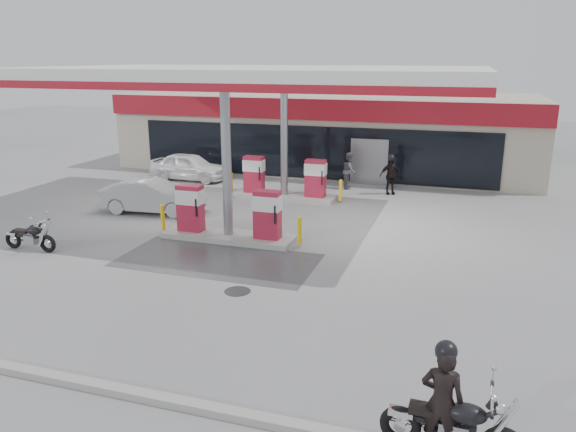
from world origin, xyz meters
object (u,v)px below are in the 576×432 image
main_motorcycle (453,427)px  parked_motorcycle (31,237)px  biker_main (442,401)px  parked_car_left (241,156)px  pump_island_far (284,182)px  sedan_white (189,166)px  biker_walking (390,176)px  hatchback_silver (152,196)px  attendant (350,170)px  pump_island_near (228,219)px

main_motorcycle → parked_motorcycle: 14.35m
biker_main → parked_car_left: bearing=-55.6°
pump_island_far → main_motorcycle: bearing=-62.8°
biker_main → sedan_white: size_ratio=0.45×
biker_walking → hatchback_silver: bearing=-172.2°
pump_island_far → hatchback_silver: 5.70m
sedan_white → parked_car_left: sedan_white is taller
pump_island_far → main_motorcycle: pump_island_far is taller
sedan_white → attendant: 8.04m
main_motorcycle → parked_motorcycle: bearing=158.0°
pump_island_far → biker_main: (7.41, -14.80, 0.19)m
sedan_white → biker_walking: biker_walking is taller
parked_motorcycle → attendant: (7.80, 11.80, 0.41)m
pump_island_near → pump_island_far: same height
main_motorcycle → sedan_white: sedan_white is taller
pump_island_near → parked_motorcycle: size_ratio=2.69×
parked_car_left → biker_walking: size_ratio=2.57×
pump_island_far → pump_island_near: bearing=-90.0°
pump_island_near → main_motorcycle: 11.63m
main_motorcycle → pump_island_far: bearing=119.1°
parked_motorcycle → parked_car_left: (1.01, 14.94, 0.20)m
pump_island_far → biker_walking: pump_island_far is taller
parked_motorcycle → hatchback_silver: hatchback_silver is taller
attendant → hatchback_silver: (-6.54, -6.60, -0.18)m
sedan_white → biker_main: bearing=-140.1°
attendant → parked_car_left: attendant is taller
main_motorcycle → hatchback_silver: (-11.86, 11.00, 0.17)m
biker_main → parked_car_left: biker_main is taller
parked_motorcycle → sedan_white: (-0.22, 11.20, 0.24)m
main_motorcycle → biker_walking: size_ratio=1.29×
parked_motorcycle → sedan_white: bearing=90.6°
parked_motorcycle → sedan_white: sedan_white is taller
biker_main → hatchback_silver: bearing=-38.8°
pump_island_far → sedan_white: bearing=159.0°
biker_main → biker_walking: bearing=-75.0°
sedan_white → attendant: size_ratio=2.35×
main_motorcycle → sedan_white: (-13.34, 17.00, 0.18)m
main_motorcycle → sedan_white: bearing=130.0°
pump_island_near → sedan_white: 10.00m
pump_island_near → hatchback_silver: (-4.25, 2.20, -0.05)m
main_motorcycle → attendant: attendant is taller
attendant → parked_car_left: 7.48m
pump_island_far → parked_motorcycle: size_ratio=2.69×
parked_motorcycle → sedan_white: 11.20m
main_motorcycle → hatchback_silver: hatchback_silver is taller
parked_motorcycle → biker_walking: size_ratio=1.13×
pump_island_near → biker_main: biker_main is taller
sedan_white → parked_car_left: bearing=-16.0°
attendant → biker_walking: same height
pump_island_near → parked_car_left: size_ratio=1.18×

